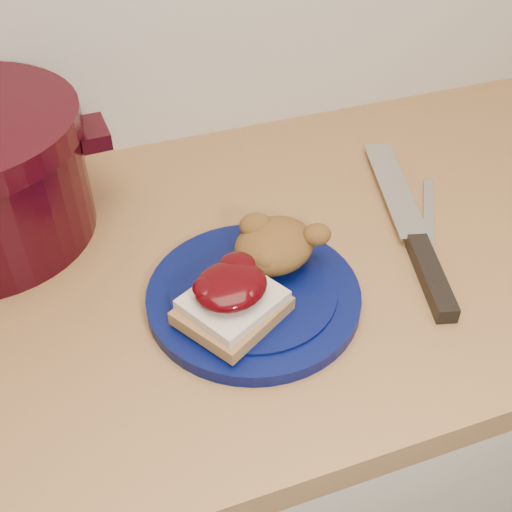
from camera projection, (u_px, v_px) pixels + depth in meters
name	position (u px, v px, depth m)	size (l,w,h in m)	color
base_cabinet	(243.00, 463.00, 1.10)	(4.00, 0.60, 0.86)	beige
plate	(254.00, 296.00, 0.73)	(0.24, 0.24, 0.02)	#040B3E
sandwich	(232.00, 299.00, 0.68)	(0.14, 0.13, 0.05)	olive
stuffing_mound	(274.00, 245.00, 0.74)	(0.10, 0.09, 0.05)	brown
chef_knife	(420.00, 250.00, 0.79)	(0.12, 0.35, 0.02)	black
butter_knife	(428.00, 216.00, 0.85)	(0.17, 0.01, 0.00)	silver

